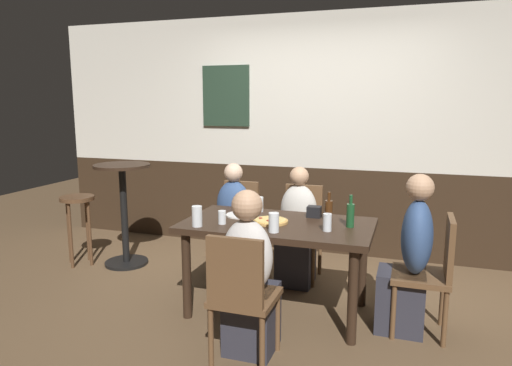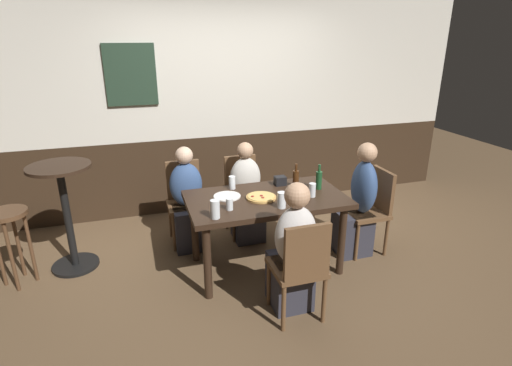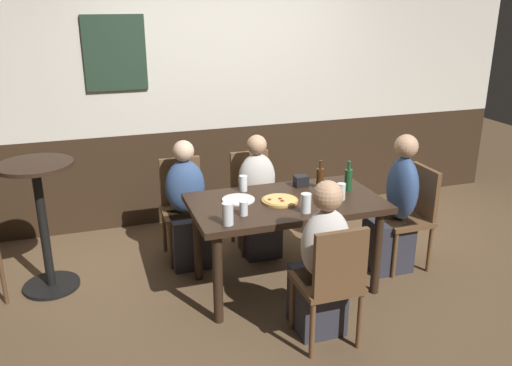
% 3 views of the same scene
% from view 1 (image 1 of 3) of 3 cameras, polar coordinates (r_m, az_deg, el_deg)
% --- Properties ---
extents(ground_plane, '(12.00, 12.00, 0.00)m').
position_cam_1_polar(ground_plane, '(3.92, 2.57, -15.35)').
color(ground_plane, brown).
extents(wall_back, '(6.40, 0.13, 2.60)m').
position_cam_1_polar(wall_back, '(5.17, 7.71, 5.75)').
color(wall_back, '#332316').
rests_on(wall_back, ground_plane).
extents(dining_table, '(1.47, 0.82, 0.74)m').
position_cam_1_polar(dining_table, '(3.69, 2.65, -6.24)').
color(dining_table, black).
rests_on(dining_table, ground_plane).
extents(chair_left_far, '(0.40, 0.40, 0.88)m').
position_cam_1_polar(chair_left_far, '(4.68, -2.22, -4.62)').
color(chair_left_far, brown).
rests_on(chair_left_far, ground_plane).
extents(chair_head_east, '(0.40, 0.40, 0.88)m').
position_cam_1_polar(chair_head_east, '(3.61, 20.74, -9.78)').
color(chair_head_east, brown).
rests_on(chair_head_east, ground_plane).
extents(chair_mid_near, '(0.40, 0.40, 0.88)m').
position_cam_1_polar(chair_mid_near, '(3.00, -1.84, -13.20)').
color(chair_mid_near, brown).
rests_on(chair_mid_near, ground_plane).
extents(chair_mid_far, '(0.40, 0.40, 0.88)m').
position_cam_1_polar(chair_mid_far, '(4.50, 5.54, -5.27)').
color(chair_mid_far, brown).
rests_on(chair_mid_far, ground_plane).
extents(person_left_far, '(0.34, 0.37, 1.09)m').
position_cam_1_polar(person_left_far, '(4.55, -2.96, -5.61)').
color(person_left_far, '#2D2D38').
rests_on(person_left_far, ground_plane).
extents(person_head_east, '(0.37, 0.34, 1.18)m').
position_cam_1_polar(person_head_east, '(3.61, 18.15, -9.63)').
color(person_head_east, '#2D2D38').
rests_on(person_head_east, ground_plane).
extents(person_mid_near, '(0.34, 0.37, 1.13)m').
position_cam_1_polar(person_mid_near, '(3.15, -0.78, -12.41)').
color(person_mid_near, '#2D2D38').
rests_on(person_mid_near, ground_plane).
extents(person_mid_far, '(0.34, 0.37, 1.09)m').
position_cam_1_polar(person_mid_far, '(4.36, 5.04, -6.37)').
color(person_mid_far, '#2D2D38').
rests_on(person_mid_far, ground_plane).
extents(pizza, '(0.28, 0.28, 0.03)m').
position_cam_1_polar(pizza, '(3.67, 1.76, -4.66)').
color(pizza, tan).
rests_on(pizza, dining_table).
extents(tumbler_water, '(0.06, 0.06, 0.13)m').
position_cam_1_polar(tumbler_water, '(4.01, 0.45, -2.70)').
color(tumbler_water, silver).
rests_on(tumbler_water, dining_table).
extents(pint_glass_pale, '(0.08, 0.08, 0.14)m').
position_cam_1_polar(pint_glass_pale, '(3.39, 2.19, -5.01)').
color(pint_glass_pale, silver).
rests_on(pint_glass_pale, dining_table).
extents(beer_glass_half, '(0.08, 0.08, 0.16)m').
position_cam_1_polar(beer_glass_half, '(3.56, -7.22, -4.23)').
color(beer_glass_half, silver).
rests_on(beer_glass_half, dining_table).
extents(highball_clear, '(0.06, 0.06, 0.13)m').
position_cam_1_polar(highball_clear, '(3.45, 8.70, -4.91)').
color(highball_clear, silver).
rests_on(highball_clear, dining_table).
extents(tumbler_short, '(0.06, 0.06, 0.10)m').
position_cam_1_polar(tumbler_short, '(3.62, -4.17, -4.32)').
color(tumbler_short, silver).
rests_on(tumbler_short, dining_table).
extents(beer_bottle_green, '(0.06, 0.06, 0.25)m').
position_cam_1_polar(beer_bottle_green, '(3.58, 11.47, -3.80)').
color(beer_bottle_green, '#194723').
rests_on(beer_bottle_green, dining_table).
extents(beer_bottle_brown, '(0.06, 0.06, 0.23)m').
position_cam_1_polar(beer_bottle_brown, '(3.74, 8.88, -3.25)').
color(beer_bottle_brown, '#42230F').
rests_on(beer_bottle_brown, dining_table).
extents(plate_white_large, '(0.25, 0.25, 0.01)m').
position_cam_1_polar(plate_white_large, '(3.87, -1.83, -3.93)').
color(plate_white_large, white).
rests_on(plate_white_large, dining_table).
extents(condiment_caddy, '(0.11, 0.09, 0.09)m').
position_cam_1_polar(condiment_caddy, '(3.85, 7.12, -3.50)').
color(condiment_caddy, black).
rests_on(condiment_caddy, dining_table).
extents(side_bar_table, '(0.56, 0.56, 1.05)m').
position_cam_1_polar(side_bar_table, '(4.96, -15.86, -2.75)').
color(side_bar_table, black).
rests_on(side_bar_table, ground_plane).
extents(bar_stool, '(0.34, 0.34, 0.72)m').
position_cam_1_polar(bar_stool, '(5.12, -20.95, -3.24)').
color(bar_stool, '#513521').
rests_on(bar_stool, ground_plane).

